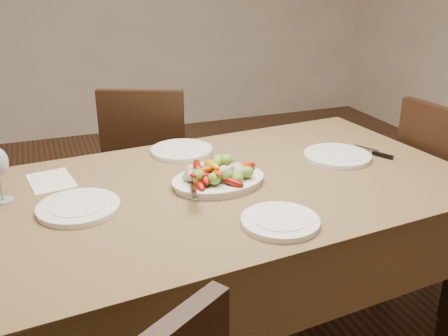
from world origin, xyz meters
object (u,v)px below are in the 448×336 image
serving_platter (218,182)px  plate_right (337,156)px  plate_near (280,222)px  chair_far (152,167)px  plate_left (79,207)px  plate_far (182,151)px  dining_table (224,271)px

serving_platter → plate_right: size_ratio=1.21×
plate_near → chair_far: bearing=95.3°
chair_far → plate_right: chair_far is taller
plate_left → plate_far: size_ratio=1.02×
serving_platter → plate_right: (0.56, 0.08, -0.00)m
chair_far → plate_right: size_ratio=3.45×
serving_platter → plate_right: 0.56m
plate_far → plate_near: size_ratio=1.07×
dining_table → serving_platter: 0.39m
plate_left → plate_far: (0.47, 0.40, 0.00)m
dining_table → plate_right: plate_right is taller
plate_right → plate_near: bearing=-138.2°
plate_far → plate_near: 0.73m
serving_platter → plate_left: 0.50m
dining_table → plate_far: (-0.05, 0.37, 0.39)m
dining_table → plate_near: size_ratio=7.49×
dining_table → serving_platter: size_ratio=5.51×
plate_right → plate_near: same height
plate_right → plate_far: size_ratio=1.05×
plate_left → plate_near: same height
dining_table → chair_far: bearing=94.1°
dining_table → plate_far: plate_far is taller
plate_left → plate_near: size_ratio=1.09×
chair_far → serving_platter: bearing=116.6°
plate_right → plate_near: (-0.48, -0.43, 0.00)m
chair_far → plate_right: bearing=148.8°
chair_far → plate_right: (0.60, -0.86, 0.29)m
chair_far → serving_platter: chair_far is taller
dining_table → serving_platter: serving_platter is taller
chair_far → plate_left: size_ratio=3.53×
plate_near → serving_platter: bearing=102.5°
dining_table → plate_right: (0.53, 0.08, 0.39)m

